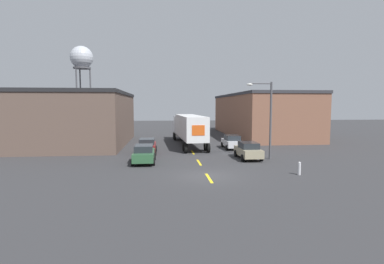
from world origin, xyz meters
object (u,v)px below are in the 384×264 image
Objects in this scene: semi_truck at (188,127)px; parked_car_left_near at (144,154)px; parked_car_left_far at (147,146)px; parked_car_right_near at (248,150)px; street_lamp at (268,114)px; parked_car_right_mid at (232,142)px; water_tower at (82,59)px; fire_hydrant at (299,168)px.

semi_truck is 3.65× the size of parked_car_left_near.
parked_car_left_far is 5.15m from parked_car_left_near.
parked_car_right_near and parked_car_left_near have the same top height.
street_lamp is at bearing 4.05° from parked_car_left_near.
water_tower is (-23.93, 27.82, 13.37)m from parked_car_right_mid.
parked_car_right_near is 4.35× the size of fire_hydrant.
semi_truck is 2.12× the size of street_lamp.
water_tower reaches higher than parked_car_left_far.
parked_car_right_mid is at bearing 97.75° from fire_hydrant.
fire_hydrant is (1.84, -13.53, -0.34)m from parked_car_right_mid.
parked_car_right_near is at bearing -22.83° from parked_car_left_far.
semi_truck is 12.88m from street_lamp.
parked_car_right_near and parked_car_left_far have the same top height.
water_tower is at bearing 126.36° from street_lamp.
parked_car_left_far and parked_car_right_mid have the same top height.
parked_car_right_near is at bearing -68.97° from semi_truck.
water_tower reaches higher than fire_hydrant.
parked_car_left_far is 36.22m from water_tower.
parked_car_right_near is (4.81, -10.68, -1.51)m from semi_truck.
fire_hydrant is at bearing -26.36° from parked_car_left_near.
semi_truck is at bearing 120.79° from street_lamp.
street_lamp is (1.72, -7.02, 3.40)m from parked_car_right_mid.
street_lamp reaches higher than parked_car_right_near.
parked_car_right_mid is at bearing 103.75° from street_lamp.
parked_car_left_far is at bearing -64.95° from water_tower.
parked_car_left_far reaches higher than fire_hydrant.
parked_car_left_near is 0.25× the size of water_tower.
parked_car_right_mid reaches higher than fire_hydrant.
street_lamp is 7.52m from fire_hydrant.
parked_car_left_near is at bearing -68.21° from water_tower.
street_lamp is (11.39, 0.81, 3.40)m from parked_car_left_near.
parked_car_left_far is at bearing 136.68° from fire_hydrant.
semi_truck is 32.82m from water_tower.
street_lamp is at bearing -76.25° from parked_car_right_mid.
fire_hydrant is at bearing -82.25° from parked_car_right_mid.
street_lamp is at bearing -62.41° from semi_truck.
street_lamp is at bearing -20.88° from parked_car_left_far.
street_lamp reaches higher than parked_car_left_far.
parked_car_left_near is at bearing 153.64° from fire_hydrant.
parked_car_right_near and parked_car_right_mid have the same top height.
parked_car_right_mid is at bearing -49.30° from water_tower.
water_tower is at bearing 111.79° from parked_car_left_near.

